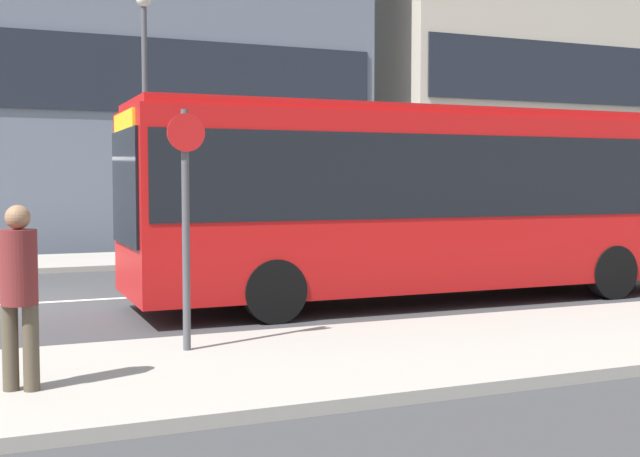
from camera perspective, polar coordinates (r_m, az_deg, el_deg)
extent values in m
plane|color=#3A3A3D|center=(14.73, -19.51, -5.01)|extent=(120.00, 120.00, 0.00)
cube|color=#A39E93|center=(8.59, -17.25, -10.55)|extent=(44.00, 3.50, 0.13)
cube|color=#A39E93|center=(20.92, -20.42, -2.38)|extent=(44.00, 3.50, 0.13)
cube|color=silver|center=(14.73, -19.51, -5.00)|extent=(41.80, 0.16, 0.01)
cube|color=#1E232D|center=(24.69, -11.47, 10.62)|extent=(13.80, 0.08, 2.20)
cube|color=#1E232D|center=(32.12, 18.72, 10.33)|extent=(13.96, 0.08, 2.20)
cube|color=red|center=(14.18, 7.40, 1.94)|extent=(10.28, 2.51, 2.88)
cube|color=black|center=(14.18, 7.41, 3.69)|extent=(10.08, 2.54, 1.32)
cube|color=red|center=(14.22, 7.44, 8.03)|extent=(10.13, 2.31, 0.14)
cube|color=black|center=(12.44, -13.71, 2.86)|extent=(0.05, 2.21, 1.73)
cube|color=yellow|center=(12.47, -13.77, 7.32)|extent=(0.04, 1.75, 0.32)
cylinder|color=black|center=(11.92, -3.29, -4.46)|extent=(0.96, 0.28, 0.96)
cylinder|color=black|center=(14.08, -6.36, -3.25)|extent=(0.96, 0.28, 0.96)
cylinder|color=black|center=(15.24, 20.00, -2.92)|extent=(0.96, 0.28, 0.96)
cylinder|color=black|center=(16.98, 14.79, -2.19)|extent=(0.96, 0.28, 0.96)
cube|color=#A39E84|center=(21.45, 10.96, -0.96)|extent=(3.99, 1.77, 0.68)
cube|color=#21262B|center=(21.34, 10.72, 0.63)|extent=(2.19, 1.56, 0.51)
cylinder|color=black|center=(21.53, 14.87, -1.49)|extent=(0.60, 0.18, 0.60)
cylinder|color=black|center=(22.81, 12.44, -1.19)|extent=(0.60, 0.18, 0.60)
cylinder|color=black|center=(20.13, 9.28, -1.76)|extent=(0.60, 0.18, 0.60)
cylinder|color=black|center=(21.49, 7.04, -1.41)|extent=(0.60, 0.18, 0.60)
cube|color=maroon|center=(24.72, 20.57, -0.54)|extent=(4.30, 1.72, 0.68)
cube|color=#21262B|center=(24.60, 20.38, 0.89)|extent=(2.37, 1.52, 0.56)
cylinder|color=black|center=(26.21, 21.54, -0.75)|extent=(0.60, 0.18, 0.60)
cylinder|color=black|center=(23.27, 19.46, -1.21)|extent=(0.60, 0.18, 0.60)
cylinder|color=black|center=(24.43, 17.04, -0.95)|extent=(0.60, 0.18, 0.60)
cylinder|color=#4C4233|center=(8.12, -19.86, -7.99)|extent=(0.15, 0.15, 0.82)
cylinder|color=#4C4233|center=(8.20, -21.16, -7.91)|extent=(0.15, 0.15, 0.82)
cylinder|color=maroon|center=(8.04, -20.63, -2.60)|extent=(0.34, 0.34, 0.71)
sphere|color=#936B4C|center=(8.01, -20.70, 0.76)|extent=(0.23, 0.23, 0.23)
cylinder|color=#4C4C51|center=(9.45, -9.52, -0.16)|extent=(0.09, 0.09, 2.81)
cylinder|color=red|center=(9.38, -9.50, 6.74)|extent=(0.44, 0.03, 0.44)
cylinder|color=#4C4C51|center=(20.57, -12.31, 6.64)|extent=(0.14, 0.14, 6.31)
sphere|color=silver|center=(21.01, -12.43, 15.57)|extent=(0.36, 0.36, 0.36)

